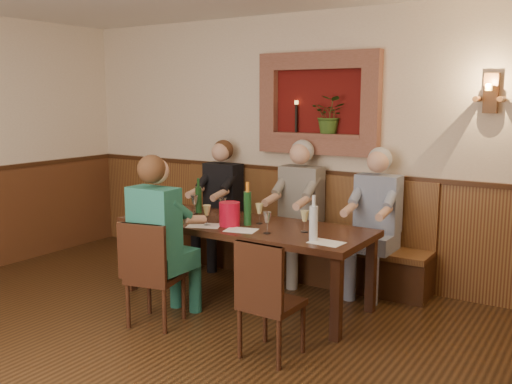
# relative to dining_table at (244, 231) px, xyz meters

# --- Properties ---
(ground_plane) EXTENTS (6.00, 6.00, 0.00)m
(ground_plane) POSITION_rel_dining_table_xyz_m (0.00, -1.85, -0.68)
(ground_plane) COLOR black
(ground_plane) RESTS_ON ground
(room_shell) EXTENTS (6.04, 6.04, 2.82)m
(room_shell) POSITION_rel_dining_table_xyz_m (0.00, -1.85, 1.21)
(room_shell) COLOR beige
(room_shell) RESTS_ON ground
(wainscoting) EXTENTS (6.02, 6.02, 1.15)m
(wainscoting) POSITION_rel_dining_table_xyz_m (0.00, -1.85, -0.09)
(wainscoting) COLOR #4E2716
(wainscoting) RESTS_ON ground
(wall_niche) EXTENTS (1.36, 0.30, 1.06)m
(wall_niche) POSITION_rel_dining_table_xyz_m (0.24, 1.09, 1.13)
(wall_niche) COLOR #570F0C
(wall_niche) RESTS_ON ground
(wall_sconce) EXTENTS (0.25, 0.20, 0.35)m
(wall_sconce) POSITION_rel_dining_table_xyz_m (1.90, 1.08, 1.27)
(wall_sconce) COLOR #4E2716
(wall_sconce) RESTS_ON ground
(dining_table) EXTENTS (2.40, 0.90, 0.75)m
(dining_table) POSITION_rel_dining_table_xyz_m (0.00, 0.00, 0.00)
(dining_table) COLOR black
(dining_table) RESTS_ON ground
(bench) EXTENTS (3.00, 0.45, 1.11)m
(bench) POSITION_rel_dining_table_xyz_m (0.00, 0.94, -0.35)
(bench) COLOR #381E0F
(bench) RESTS_ON ground
(chair_near_left) EXTENTS (0.48, 0.48, 0.91)m
(chair_near_left) POSITION_rel_dining_table_xyz_m (-0.32, -0.89, -0.41)
(chair_near_left) COLOR black
(chair_near_left) RESTS_ON ground
(chair_near_right) EXTENTS (0.41, 0.41, 0.90)m
(chair_near_right) POSITION_rel_dining_table_xyz_m (0.83, -0.89, -0.41)
(chair_near_right) COLOR black
(chair_near_right) RESTS_ON ground
(person_bench_left) EXTENTS (0.42, 0.52, 1.44)m
(person_bench_left) POSITION_rel_dining_table_xyz_m (-0.91, 0.84, -0.08)
(person_bench_left) COLOR black
(person_bench_left) RESTS_ON ground
(person_bench_mid) EXTENTS (0.44, 0.54, 1.48)m
(person_bench_mid) POSITION_rel_dining_table_xyz_m (0.11, 0.84, -0.06)
(person_bench_mid) COLOR #595551
(person_bench_mid) RESTS_ON ground
(person_bench_right) EXTENTS (0.43, 0.52, 1.44)m
(person_bench_right) POSITION_rel_dining_table_xyz_m (0.96, 0.84, -0.08)
(person_bench_right) COLOR navy
(person_bench_right) RESTS_ON ground
(person_chair_front) EXTENTS (0.43, 0.53, 1.45)m
(person_chair_front) POSITION_rel_dining_table_xyz_m (-0.32, -0.78, -0.07)
(person_chair_front) COLOR #1C5662
(person_chair_front) RESTS_ON ground
(spittoon_bucket) EXTENTS (0.19, 0.19, 0.22)m
(spittoon_bucket) POSITION_rel_dining_table_xyz_m (-0.06, -0.15, 0.18)
(spittoon_bucket) COLOR red
(spittoon_bucket) RESTS_ON dining_table
(wine_bottle_green_a) EXTENTS (0.09, 0.09, 0.40)m
(wine_bottle_green_a) POSITION_rel_dining_table_xyz_m (0.06, -0.03, 0.24)
(wine_bottle_green_a) COLOR #19471E
(wine_bottle_green_a) RESTS_ON dining_table
(wine_bottle_green_b) EXTENTS (0.08, 0.08, 0.36)m
(wine_bottle_green_b) POSITION_rel_dining_table_xyz_m (-0.67, 0.17, 0.22)
(wine_bottle_green_b) COLOR #19471E
(wine_bottle_green_b) RESTS_ON dining_table
(water_bottle) EXTENTS (0.09, 0.09, 0.38)m
(water_bottle) POSITION_rel_dining_table_xyz_m (0.84, -0.24, 0.23)
(water_bottle) COLOR silver
(water_bottle) RESTS_ON dining_table
(tasting_sheet_a) EXTENTS (0.30, 0.23, 0.00)m
(tasting_sheet_a) POSITION_rel_dining_table_xyz_m (-0.99, -0.09, 0.08)
(tasting_sheet_a) COLOR white
(tasting_sheet_a) RESTS_ON dining_table
(tasting_sheet_b) EXTENTS (0.32, 0.26, 0.00)m
(tasting_sheet_b) POSITION_rel_dining_table_xyz_m (0.13, -0.25, 0.08)
(tasting_sheet_b) COLOR white
(tasting_sheet_b) RESTS_ON dining_table
(tasting_sheet_c) EXTENTS (0.28, 0.21, 0.00)m
(tasting_sheet_c) POSITION_rel_dining_table_xyz_m (0.96, -0.24, 0.08)
(tasting_sheet_c) COLOR white
(tasting_sheet_c) RESTS_ON dining_table
(tasting_sheet_d) EXTENTS (0.36, 0.32, 0.00)m
(tasting_sheet_d) POSITION_rel_dining_table_xyz_m (-0.26, -0.28, 0.08)
(tasting_sheet_d) COLOR white
(tasting_sheet_d) RESTS_ON dining_table
(wine_glass_0) EXTENTS (0.08, 0.08, 0.19)m
(wine_glass_0) POSITION_rel_dining_table_xyz_m (0.39, -0.22, 0.17)
(wine_glass_0) COLOR white
(wine_glass_0) RESTS_ON dining_table
(wine_glass_1) EXTENTS (0.08, 0.08, 0.19)m
(wine_glass_1) POSITION_rel_dining_table_xyz_m (0.64, 0.00, 0.17)
(wine_glass_1) COLOR #D0C37C
(wine_glass_1) RESTS_ON dining_table
(wine_glass_2) EXTENTS (0.08, 0.08, 0.19)m
(wine_glass_2) POSITION_rel_dining_table_xyz_m (-0.24, -0.26, 0.17)
(wine_glass_2) COLOR #D0C37C
(wine_glass_2) RESTS_ON dining_table
(wine_glass_3) EXTENTS (0.08, 0.08, 0.19)m
(wine_glass_3) POSITION_rel_dining_table_xyz_m (-0.10, -0.18, 0.17)
(wine_glass_3) COLOR #D0C37C
(wine_glass_3) RESTS_ON dining_table
(wine_glass_4) EXTENTS (0.08, 0.08, 0.19)m
(wine_glass_4) POSITION_rel_dining_table_xyz_m (-0.67, 0.11, 0.17)
(wine_glass_4) COLOR white
(wine_glass_4) RESTS_ON dining_table
(wine_glass_5) EXTENTS (0.08, 0.08, 0.19)m
(wine_glass_5) POSITION_rel_dining_table_xyz_m (-0.34, 0.13, 0.17)
(wine_glass_5) COLOR white
(wine_glass_5) RESTS_ON dining_table
(wine_glass_6) EXTENTS (0.08, 0.08, 0.19)m
(wine_glass_6) POSITION_rel_dining_table_xyz_m (0.12, 0.07, 0.17)
(wine_glass_6) COLOR #D0C37C
(wine_glass_6) RESTS_ON dining_table
(wine_glass_7) EXTENTS (0.08, 0.08, 0.19)m
(wine_glass_7) POSITION_rel_dining_table_xyz_m (-0.89, -0.18, 0.17)
(wine_glass_7) COLOR #D0C37C
(wine_glass_7) RESTS_ON dining_table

